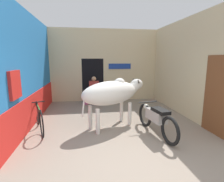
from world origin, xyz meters
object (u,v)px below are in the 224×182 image
object	(u,v)px
cow	(113,93)
plastic_stool	(86,99)
motorcycle_near	(156,118)
bicycle	(39,117)
shopkeeper_seated	(94,90)

from	to	relation	value
cow	plastic_stool	bearing A→B (deg)	105.80
cow	motorcycle_near	bearing A→B (deg)	-35.01
cow	bicycle	xyz separation A→B (m)	(-2.09, 0.03, -0.65)
cow	shopkeeper_seated	bearing A→B (deg)	99.05
motorcycle_near	bicycle	world-z (taller)	motorcycle_near
shopkeeper_seated	plastic_stool	xyz separation A→B (m)	(-0.35, 0.08, -0.42)
motorcycle_near	bicycle	distance (m)	3.22
plastic_stool	motorcycle_near	bearing A→B (deg)	-62.36
bicycle	plastic_stool	size ratio (longest dim) A/B	4.08
motorcycle_near	cow	bearing A→B (deg)	144.99
motorcycle_near	shopkeeper_seated	distance (m)	3.69
cow	plastic_stool	distance (m)	2.96
bicycle	plastic_stool	bearing A→B (deg)	64.13
bicycle	shopkeeper_seated	bearing A→B (deg)	57.63
motorcycle_near	shopkeeper_seated	world-z (taller)	shopkeeper_seated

